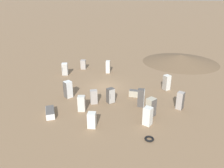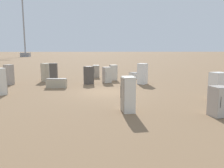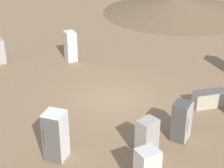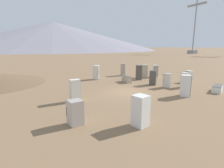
% 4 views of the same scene
% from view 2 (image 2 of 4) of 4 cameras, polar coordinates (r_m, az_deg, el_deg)
% --- Properties ---
extents(ground_plane, '(1000.00, 1000.00, 0.00)m').
position_cam_2_polar(ground_plane, '(16.30, -1.44, -2.10)').
color(ground_plane, '#846647').
extents(power_pylon_0, '(11.77, 4.04, 33.63)m').
position_cam_2_polar(power_pylon_0, '(115.05, -21.94, 11.82)').
color(power_pylon_0, gray).
rests_on(power_pylon_0, ground_plane).
extents(discarded_fridge_0, '(0.88, 0.81, 1.51)m').
position_cam_2_polar(discarded_fridge_0, '(20.78, -1.33, 2.37)').
color(discarded_fridge_0, '#A89E93').
rests_on(discarded_fridge_0, ground_plane).
extents(discarded_fridge_1, '(0.92, 0.93, 1.75)m').
position_cam_2_polar(discarded_fridge_1, '(14.93, 25.79, -0.57)').
color(discarded_fridge_1, white).
rests_on(discarded_fridge_1, ground_plane).
extents(discarded_fridge_2, '(1.04, 1.04, 1.81)m').
position_cam_2_polar(discarded_fridge_2, '(22.78, -16.82, 2.93)').
color(discarded_fridge_2, '#B2A88E').
rests_on(discarded_fridge_2, ground_plane).
extents(discarded_fridge_3, '(0.82, 0.70, 1.59)m').
position_cam_2_polar(discarded_fridge_3, '(22.60, 0.36, 2.99)').
color(discarded_fridge_3, beige).
rests_on(discarded_fridge_3, ground_plane).
extents(discarded_fridge_4, '(0.94, 0.91, 1.70)m').
position_cam_2_polar(discarded_fridge_4, '(24.30, -15.41, 3.20)').
color(discarded_fridge_4, silver).
rests_on(discarded_fridge_4, ground_plane).
extents(discarded_fridge_5, '(1.52, 2.07, 0.61)m').
position_cam_2_polar(discarded_fridge_5, '(24.43, 6.44, 2.20)').
color(discarded_fridge_5, white).
rests_on(discarded_fridge_5, ground_plane).
extents(discarded_fridge_6, '(1.68, 0.74, 0.77)m').
position_cam_2_polar(discarded_fridge_6, '(18.63, -14.26, 0.20)').
color(discarded_fridge_6, '#B2A88E').
rests_on(discarded_fridge_6, ground_plane).
extents(discarded_fridge_7, '(0.71, 0.60, 1.92)m').
position_cam_2_polar(discarded_fridge_7, '(20.86, -15.05, 2.65)').
color(discarded_fridge_7, '#4C4742').
rests_on(discarded_fridge_7, ground_plane).
extents(discarded_fridge_8, '(0.66, 0.79, 1.79)m').
position_cam_2_polar(discarded_fridge_8, '(10.91, 4.18, -2.75)').
color(discarded_fridge_8, silver).
rests_on(discarded_fridge_8, ground_plane).
extents(discarded_fridge_9, '(0.99, 0.99, 1.86)m').
position_cam_2_polar(discarded_fridge_9, '(17.00, -27.26, 0.56)').
color(discarded_fridge_9, silver).
rests_on(discarded_fridge_9, ground_plane).
extents(discarded_fridge_10, '(0.83, 0.87, 1.42)m').
position_cam_2_polar(discarded_fridge_10, '(11.38, 26.25, -4.13)').
color(discarded_fridge_10, '#A89E93').
rests_on(discarded_fridge_10, ground_plane).
extents(discarded_fridge_11, '(0.73, 0.76, 1.40)m').
position_cam_2_polar(discarded_fridge_11, '(25.14, -4.18, 3.33)').
color(discarded_fridge_11, silver).
rests_on(discarded_fridge_11, ground_plane).
extents(discarded_fridge_12, '(0.96, 0.96, 1.63)m').
position_cam_2_polar(discarded_fridge_12, '(20.24, -6.12, 2.31)').
color(discarded_fridge_12, '#4C4742').
rests_on(discarded_fridge_12, ground_plane).
extents(discarded_fridge_13, '(0.85, 0.84, 1.81)m').
position_cam_2_polar(discarded_fridge_13, '(21.74, -25.32, 2.21)').
color(discarded_fridge_13, '#A89E93').
rests_on(discarded_fridge_13, ground_plane).
extents(discarded_fridge_14, '(1.06, 1.06, 1.90)m').
position_cam_2_polar(discarded_fridge_14, '(20.27, 7.97, 2.67)').
color(discarded_fridge_14, white).
rests_on(discarded_fridge_14, ground_plane).
extents(scrap_tire, '(0.77, 0.77, 0.17)m').
position_cam_2_polar(scrap_tire, '(26.60, -14.98, 2.02)').
color(scrap_tire, black).
rests_on(scrap_tire, ground_plane).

